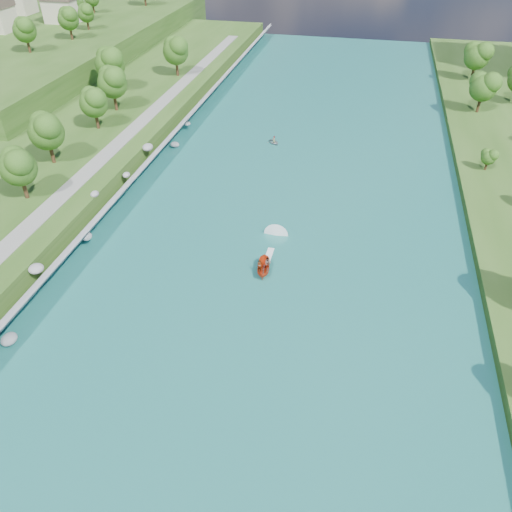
# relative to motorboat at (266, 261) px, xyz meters

# --- Properties ---
(ground) EXTENTS (260.00, 260.00, 0.00)m
(ground) POSITION_rel_motorboat_xyz_m (-0.10, -13.72, -0.81)
(ground) COLOR #2D5119
(ground) RESTS_ON ground
(river_water) EXTENTS (55.00, 240.00, 0.10)m
(river_water) POSITION_rel_motorboat_xyz_m (-0.10, 6.28, -0.76)
(river_water) COLOR #1A655D
(river_water) RESTS_ON ground
(ridge_west) EXTENTS (60.00, 120.00, 9.00)m
(ridge_west) POSITION_rel_motorboat_xyz_m (-82.60, 81.28, 3.69)
(ridge_west) COLOR #2D5119
(ridge_west) RESTS_ON ground
(riprap_bank) EXTENTS (4.53, 236.00, 4.34)m
(riprap_bank) POSITION_rel_motorboat_xyz_m (-25.96, 5.17, 1.02)
(riprap_bank) COLOR slate
(riprap_bank) RESTS_ON ground
(riverside_path) EXTENTS (3.00, 200.00, 0.10)m
(riverside_path) POSITION_rel_motorboat_xyz_m (-32.60, 6.28, 2.74)
(riverside_path) COLOR gray
(riverside_path) RESTS_ON berm_west
(ridge_houses) EXTENTS (29.50, 29.50, 8.40)m
(ridge_houses) POSITION_rel_motorboat_xyz_m (-88.76, 86.28, 12.50)
(ridge_houses) COLOR beige
(ridge_houses) RESTS_ON ridge_west
(trees_ridge) EXTENTS (16.56, 65.20, 10.91)m
(trees_ridge) POSITION_rel_motorboat_xyz_m (-68.44, 88.51, 12.85)
(trees_ridge) COLOR #204712
(trees_ridge) RESTS_ON ridge_west
(motorboat) EXTENTS (3.60, 18.97, 2.10)m
(motorboat) POSITION_rel_motorboat_xyz_m (0.00, 0.00, 0.00)
(motorboat) COLOR red
(motorboat) RESTS_ON river_water
(raft) EXTENTS (3.33, 3.42, 1.50)m
(raft) POSITION_rel_motorboat_xyz_m (-6.50, 38.81, -0.37)
(raft) COLOR gray
(raft) RESTS_ON river_water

